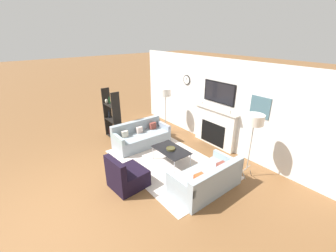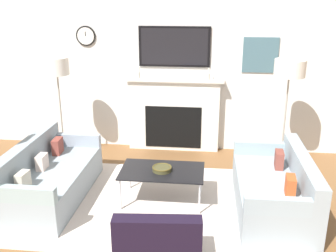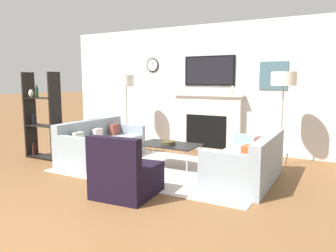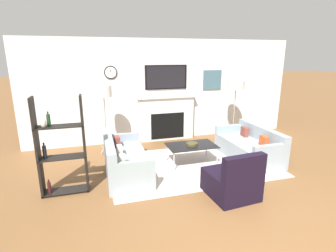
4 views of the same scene
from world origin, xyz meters
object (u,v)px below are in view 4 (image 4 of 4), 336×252
object	(u,v)px
couch_right	(250,147)
shelf_unit	(61,149)
armchair	(232,182)
coffee_table	(192,146)
decorative_bowl	(192,144)
floor_lamp_right	(236,86)
floor_lamp_left	(104,92)
couch_left	(124,161)

from	to	relation	value
couch_right	shelf_unit	bearing A→B (deg)	-173.48
armchair	coffee_table	distance (m)	1.47
armchair	coffee_table	xyz separation A→B (m)	(-0.16, 1.46, 0.13)
couch_right	decorative_bowl	world-z (taller)	couch_right
couch_right	armchair	xyz separation A→B (m)	(-1.23, -1.39, 0.00)
coffee_table	shelf_unit	xyz separation A→B (m)	(-2.52, -0.52, 0.39)
coffee_table	shelf_unit	distance (m)	2.61
couch_right	floor_lamp_right	distance (m)	1.75
couch_right	floor_lamp_left	distance (m)	3.52
armchair	floor_lamp_left	size ratio (longest dim) A/B	0.51
coffee_table	decorative_bowl	distance (m)	0.06
decorative_bowl	floor_lamp_left	xyz separation A→B (m)	(-1.71, 1.13, 1.01)
shelf_unit	couch_left	bearing A→B (deg)	22.66
armchair	shelf_unit	bearing A→B (deg)	160.69
couch_left	couch_right	size ratio (longest dim) A/B	1.05
couch_right	floor_lamp_left	bearing A→B (deg)	158.94
couch_right	shelf_unit	xyz separation A→B (m)	(-3.91, -0.45, 0.53)
couch_right	couch_left	bearing A→B (deg)	179.99
couch_right	floor_lamp_left	size ratio (longest dim) A/B	1.02
couch_right	decorative_bowl	bearing A→B (deg)	177.63
coffee_table	decorative_bowl	bearing A→B (deg)	-91.81
coffee_table	floor_lamp_right	distance (m)	2.28
coffee_table	floor_lamp_left	bearing A→B (deg)	146.79
coffee_table	armchair	bearing A→B (deg)	-83.93
coffee_table	couch_left	bearing A→B (deg)	-177.15
floor_lamp_left	shelf_unit	size ratio (longest dim) A/B	0.98
couch_right	decorative_bowl	xyz separation A→B (m)	(-1.38, 0.06, 0.20)
coffee_table	floor_lamp_left	size ratio (longest dim) A/B	0.64
armchair	decorative_bowl	size ratio (longest dim) A/B	3.40
couch_left	armchair	size ratio (longest dim) A/B	2.10
armchair	floor_lamp_left	xyz separation A→B (m)	(-1.86, 2.58, 1.20)
floor_lamp_left	decorative_bowl	bearing A→B (deg)	-33.59
floor_lamp_right	armchair	bearing A→B (deg)	-120.00
coffee_table	floor_lamp_right	xyz separation A→B (m)	(1.64, 1.12, 1.12)
couch_left	floor_lamp_right	size ratio (longest dim) A/B	1.05
decorative_bowl	coffee_table	bearing A→B (deg)	88.19
coffee_table	floor_lamp_left	distance (m)	2.30
armchair	coffee_table	bearing A→B (deg)	96.07
shelf_unit	floor_lamp_left	bearing A→B (deg)	63.41
floor_lamp_right	coffee_table	bearing A→B (deg)	-145.78
floor_lamp_right	shelf_unit	bearing A→B (deg)	-158.56
couch_left	armchair	bearing A→B (deg)	-40.78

